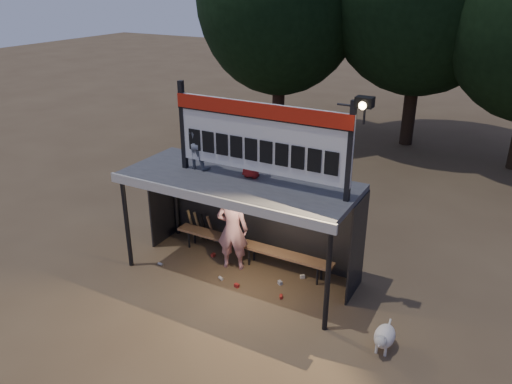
% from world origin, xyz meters
% --- Properties ---
extents(ground, '(80.00, 80.00, 0.00)m').
position_xyz_m(ground, '(0.00, 0.00, 0.00)').
color(ground, brown).
rests_on(ground, ground).
extents(player, '(0.82, 0.65, 1.95)m').
position_xyz_m(player, '(-0.28, 0.17, 0.98)').
color(player, white).
rests_on(player, ground).
extents(child_a, '(0.59, 0.47, 1.19)m').
position_xyz_m(child_a, '(-1.07, 0.12, 2.91)').
color(child_a, slate).
rests_on(child_a, dugout_shelter).
extents(child_b, '(0.50, 0.33, 1.02)m').
position_xyz_m(child_b, '(0.20, 0.20, 2.83)').
color(child_b, maroon).
rests_on(child_b, dugout_shelter).
extents(dugout_shelter, '(5.10, 2.08, 2.32)m').
position_xyz_m(dugout_shelter, '(0.00, 0.24, 1.85)').
color(dugout_shelter, '#3F3F42').
rests_on(dugout_shelter, ground).
extents(scoreboard_assembly, '(4.10, 0.27, 1.99)m').
position_xyz_m(scoreboard_assembly, '(0.56, -0.01, 3.32)').
color(scoreboard_assembly, black).
rests_on(scoreboard_assembly, dugout_shelter).
extents(bench, '(4.00, 0.35, 0.48)m').
position_xyz_m(bench, '(0.00, 0.55, 0.43)').
color(bench, '#976C47').
rests_on(bench, ground).
extents(dog, '(0.36, 0.81, 0.49)m').
position_xyz_m(dog, '(3.53, -0.93, 0.28)').
color(dog, white).
rests_on(dog, ground).
extents(bats, '(0.67, 0.35, 0.84)m').
position_xyz_m(bats, '(-1.60, 0.82, 0.43)').
color(bats, olive).
rests_on(bats, ground).
extents(litter, '(3.24, 1.19, 0.08)m').
position_xyz_m(litter, '(0.12, -0.14, 0.04)').
color(litter, '#B3231E').
rests_on(litter, ground).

